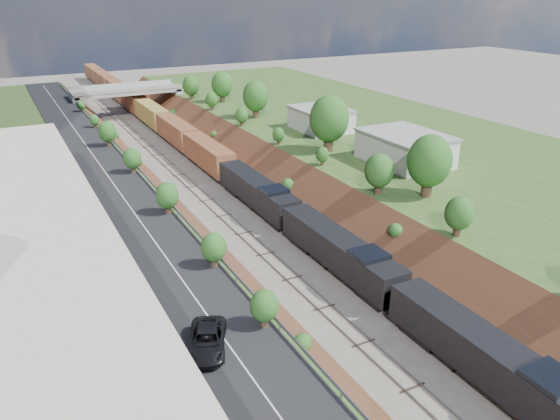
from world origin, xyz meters
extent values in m
cube|color=#324E20|center=(33.00, 60.00, 2.50)|extent=(44.00, 180.00, 5.00)
cube|color=brown|center=(-11.00, 60.00, 0.00)|extent=(10.00, 180.00, 10.00)
cube|color=brown|center=(11.00, 60.00, 0.00)|extent=(10.00, 180.00, 10.00)
cube|color=gray|center=(-2.60, 60.00, 0.09)|extent=(1.58, 180.00, 0.18)
cube|color=gray|center=(2.60, 60.00, 0.09)|extent=(1.58, 180.00, 0.18)
cube|color=black|center=(-15.50, 60.00, 5.05)|extent=(8.00, 180.00, 0.10)
cube|color=#99999E|center=(-11.40, 60.00, 5.55)|extent=(0.06, 171.00, 0.30)
cube|color=brown|center=(-28.00, 38.00, 6.10)|extent=(14.00, 62.00, 2.20)
cube|color=beige|center=(-28.00, 38.00, 9.35)|extent=(14.00, 62.00, 4.30)
cube|color=beige|center=(-28.00, 38.00, 11.75)|extent=(14.30, 62.30, 0.50)
cube|color=gray|center=(-11.50, 122.00, 3.10)|extent=(1.50, 8.00, 6.20)
cube|color=gray|center=(11.50, 122.00, 3.10)|extent=(1.50, 8.00, 6.20)
cube|color=gray|center=(0.00, 122.00, 6.20)|extent=(24.00, 8.00, 1.00)
cube|color=gray|center=(0.00, 118.00, 7.00)|extent=(24.00, 0.30, 0.80)
cube|color=gray|center=(0.00, 126.00, 7.00)|extent=(24.00, 0.30, 0.80)
cube|color=silver|center=(23.50, 52.00, 7.00)|extent=(9.00, 12.00, 4.00)
cube|color=silver|center=(23.00, 74.00, 6.80)|extent=(8.00, 10.00, 3.60)
cylinder|color=#473323|center=(17.00, 40.00, 6.31)|extent=(1.30, 1.30, 2.62)
ellipsoid|color=#23571E|center=(17.00, 40.00, 9.46)|extent=(5.25, 5.25, 6.30)
cylinder|color=#473323|center=(-11.80, 20.00, 5.61)|extent=(0.66, 0.66, 1.22)
ellipsoid|color=#23571E|center=(-11.80, 20.00, 7.08)|extent=(2.45, 2.45, 2.94)
cube|color=black|center=(2.60, 16.47, 2.51)|extent=(3.23, 19.40, 3.23)
cube|color=black|center=(2.60, 11.28, 4.10)|extent=(3.17, 3.10, 0.90)
cube|color=black|center=(2.60, 36.87, 2.51)|extent=(3.23, 19.40, 3.23)
cube|color=black|center=(2.60, 57.27, 2.51)|extent=(3.23, 19.40, 3.23)
cube|color=brown|center=(2.60, 128.05, 2.84)|extent=(3.23, 120.15, 3.88)
imported|color=black|center=(-16.97, 23.83, 5.85)|extent=(4.45, 5.93, 1.50)
camera|label=1|loc=(-27.05, -6.29, 28.48)|focal=35.00mm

